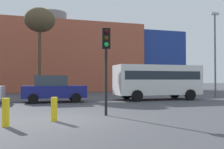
# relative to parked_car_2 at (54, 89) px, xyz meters

# --- Properties ---
(ground_plane) EXTENTS (200.00, 200.00, 0.00)m
(ground_plane) POSITION_rel_parked_car_2_xyz_m (0.24, -7.98, -0.94)
(ground_plane) COLOR #47474C
(building_backdrop) EXTENTS (39.04, 10.02, 11.54)m
(building_backdrop) POSITION_rel_parked_car_2_xyz_m (0.70, 19.43, 3.79)
(building_backdrop) COLOR #B2563D
(building_backdrop) RESTS_ON ground_plane
(parked_car_2) EXTENTS (4.35, 2.13, 1.89)m
(parked_car_2) POSITION_rel_parked_car_2_xyz_m (0.00, 0.00, 0.00)
(parked_car_2) COLOR navy
(parked_car_2) RESTS_ON ground_plane
(white_bus) EXTENTS (6.80, 2.62, 2.72)m
(white_bus) POSITION_rel_parked_car_2_xyz_m (8.05, -0.01, 0.68)
(white_bus) COLOR white
(white_bus) RESTS_ON ground_plane
(traffic_light_island) EXTENTS (0.39, 0.38, 3.85)m
(traffic_light_island) POSITION_rel_parked_car_2_xyz_m (1.95, -7.32, 1.90)
(traffic_light_island) COLOR black
(traffic_light_island) RESTS_ON ground_plane
(bare_tree_0) EXTENTS (3.10, 3.10, 8.97)m
(bare_tree_0) POSITION_rel_parked_car_2_xyz_m (-1.06, 8.29, 6.68)
(bare_tree_0) COLOR brown
(bare_tree_0) RESTS_ON ground_plane
(bollard_yellow_0) EXTENTS (0.24, 0.24, 0.96)m
(bollard_yellow_0) POSITION_rel_parked_car_2_xyz_m (-1.93, -8.92, -0.46)
(bollard_yellow_0) COLOR yellow
(bollard_yellow_0) RESTS_ON ground_plane
(bollard_yellow_1) EXTENTS (0.24, 0.24, 0.91)m
(bollard_yellow_1) POSITION_rel_parked_car_2_xyz_m (-0.32, -8.22, -0.48)
(bollard_yellow_1) COLOR yellow
(bollard_yellow_1) RESTS_ON ground_plane
(street_lamp) EXTENTS (0.80, 0.24, 7.69)m
(street_lamp) POSITION_rel_parked_car_2_xyz_m (14.23, 0.92, 3.43)
(street_lamp) COLOR #59595E
(street_lamp) RESTS_ON ground_plane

